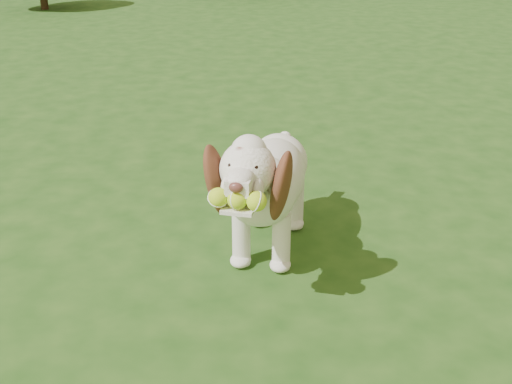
{
  "coord_description": "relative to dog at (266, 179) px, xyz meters",
  "views": [
    {
      "loc": [
        -0.58,
        -3.28,
        1.67
      ],
      "look_at": [
        -0.57,
        -0.71,
        0.45
      ],
      "focal_mm": 45.0,
      "sensor_mm": 36.0,
      "label": 1
    }
  ],
  "objects": [
    {
      "name": "ground",
      "position": [
        0.51,
        0.48,
        -0.41
      ],
      "size": [
        80.0,
        80.0,
        0.0
      ],
      "primitive_type": "plane",
      "color": "#1A3F12",
      "rests_on": "ground"
    },
    {
      "name": "dog",
      "position": [
        0.0,
        0.0,
        0.0
      ],
      "size": [
        0.56,
        1.18,
        0.77
      ],
      "rotation": [
        0.0,
        0.0,
        -0.22
      ],
      "color": "white",
      "rests_on": "ground"
    }
  ]
}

